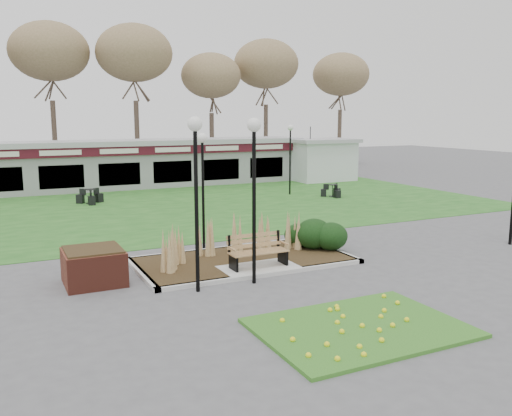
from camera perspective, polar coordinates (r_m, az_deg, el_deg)
name	(u,v)px	position (r m, az deg, el deg)	size (l,w,h in m)	color
ground	(261,272)	(15.36, 0.53, -6.80)	(100.00, 100.00, 0.00)	#515154
lawn	(150,208)	(26.39, -11.14, 0.02)	(34.00, 16.00, 0.02)	#205A1C
flower_bed	(360,326)	(11.62, 10.91, -12.14)	(4.20, 3.00, 0.16)	#2C681D
planting_bed	(278,245)	(16.99, 2.37, -3.91)	(6.75, 3.40, 1.27)	black
park_bench	(257,250)	(15.42, 0.13, -4.47)	(1.70, 0.66, 0.93)	olive
brick_planter	(94,266)	(14.86, -16.72, -5.87)	(1.50, 1.50, 0.95)	maroon
food_pavilion	(114,164)	(33.91, -14.69, 4.50)	(24.60, 3.40, 2.90)	gray
service_hut	(321,159)	(37.19, 6.86, 5.13)	(4.40, 3.40, 2.83)	silver
tree_backdrop	(87,59)	(41.89, -17.36, 14.74)	(47.24, 5.24, 10.36)	#47382B
lamp_post_near_left	(254,164)	(13.80, -0.21, 4.62)	(0.36, 0.36, 4.31)	black
lamp_post_mid_left	(196,166)	(13.19, -6.37, 4.45)	(0.36, 0.36, 4.35)	black
lamp_post_mid_right	(203,165)	(17.53, -5.64, 4.49)	(0.32, 0.32, 3.82)	black
lamp_post_far_right	(290,144)	(30.07, 3.63, 6.74)	(0.32, 0.32, 3.87)	black
bistro_set_b	(90,199)	(28.33, -17.04, 0.94)	(1.36, 1.20, 0.72)	black
bistro_set_d	(333,193)	(29.69, 8.06, 1.62)	(1.25, 1.12, 0.66)	black
patio_umbrella	(310,157)	(36.71, 5.70, 5.35)	(2.62, 2.65, 2.54)	black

